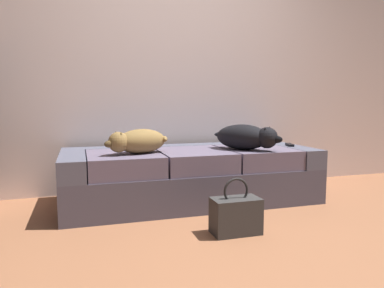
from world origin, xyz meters
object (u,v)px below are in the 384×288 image
Objects in this scene: handbag at (236,215)px; dog_tan at (138,141)px; dog_dark at (246,137)px; tv_remote at (290,145)px; couch at (190,175)px.

dog_tan is at bearing 126.51° from handbag.
dog_dark is at bearing 59.66° from handbag.
tv_remote is 0.40× the size of handbag.
handbag is (-0.91, -0.81, -0.35)m from tv_remote.
dog_tan is (-0.48, -0.15, 0.33)m from couch.
handbag is at bearing -122.83° from tv_remote.
dog_dark is 0.54m from tv_remote.
couch is 14.47× the size of tv_remote.
couch is 5.74× the size of handbag.
dog_tan is at bearing 177.47° from dog_dark.
couch is 0.61m from dog_tan.
couch is 0.88m from handbag.
handbag is (0.53, -0.72, -0.44)m from dog_tan.
couch is 0.99m from tv_remote.
dog_dark reaches higher than dog_tan.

